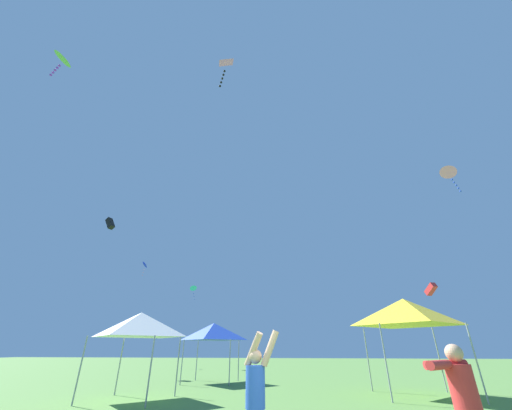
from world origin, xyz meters
name	(u,v)px	position (x,y,z in m)	size (l,w,h in m)	color
person_flyer_blue	(256,392)	(-0.68, 1.17, 1.00)	(0.64, 0.35, 1.94)	#2D2D38
person_watcher_red	(464,400)	(2.22, 0.57, 1.02)	(0.76, 0.72, 1.70)	#2D2D38
canopy_tent_blue	(214,332)	(-4.65, 13.36, 2.51)	(2.77, 2.77, 2.96)	#9E9EA3
canopy_tent_yellow	(405,312)	(4.61, 9.38, 3.03)	(3.33, 3.33, 3.57)	#9E9EA3
canopy_tent_white	(140,325)	(-5.96, 7.17, 2.48)	(2.73, 2.73, 2.92)	#9E9EA3
kite_lime_delta	(63,59)	(-17.16, 9.55, 22.28)	(1.48, 1.63, 2.99)	#75D138
kite_cyan_delta	(193,288)	(-10.67, 26.79, 7.44)	(0.94, 0.91, 1.47)	#2DB7CC
kite_blue_delta	(145,265)	(-17.65, 28.85, 10.74)	(0.54, 0.86, 1.81)	blue
kite_black_box	(110,223)	(-16.88, 19.52, 12.28)	(1.12, 0.77, 1.23)	black
kite_pink_diamond	(225,63)	(-4.00, 9.84, 20.08)	(1.33, 1.44, 2.70)	pink
kite_red_box	(431,289)	(12.83, 26.05, 6.70)	(0.91, 1.43, 1.10)	red
kite_pink_delta	(449,173)	(16.70, 24.24, 18.20)	(2.11, 2.10, 3.14)	pink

